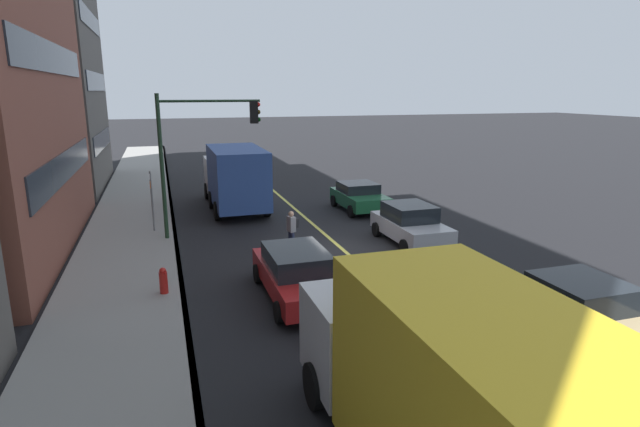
# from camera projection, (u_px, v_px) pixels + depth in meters

# --- Properties ---
(ground) EXTENTS (200.00, 200.00, 0.00)m
(ground) POSITION_uv_depth(u_px,v_px,m) (344.00, 251.00, 19.31)
(ground) COLOR black
(sidewalk_slab) EXTENTS (80.00, 3.74, 0.15)m
(sidewalk_slab) POSITION_uv_depth(u_px,v_px,m) (124.00, 271.00, 16.98)
(sidewalk_slab) COLOR gray
(sidewalk_slab) RESTS_ON ground
(curb_edge) EXTENTS (80.00, 0.16, 0.15)m
(curb_edge) POSITION_uv_depth(u_px,v_px,m) (179.00, 265.00, 17.50)
(curb_edge) COLOR slate
(curb_edge) RESTS_ON ground
(lane_stripe_center) EXTENTS (80.00, 0.16, 0.01)m
(lane_stripe_center) POSITION_uv_depth(u_px,v_px,m) (344.00, 251.00, 19.31)
(lane_stripe_center) COLOR #D8CC4C
(lane_stripe_center) RESTS_ON ground
(car_tan) EXTENTS (3.88, 2.13, 1.60)m
(car_tan) POSITION_uv_depth(u_px,v_px,m) (582.00, 312.00, 12.06)
(car_tan) COLOR tan
(car_tan) RESTS_ON ground
(car_red) EXTENTS (4.61, 1.97, 1.49)m
(car_red) POSITION_uv_depth(u_px,v_px,m) (297.00, 273.00, 14.80)
(car_red) COLOR red
(car_red) RESTS_ON ground
(car_silver) EXTENTS (3.93, 2.00, 1.56)m
(car_silver) POSITION_uv_depth(u_px,v_px,m) (410.00, 224.00, 20.16)
(car_silver) COLOR #A8AAB2
(car_silver) RESTS_ON ground
(car_green) EXTENTS (3.86, 2.10, 1.39)m
(car_green) POSITION_uv_depth(u_px,v_px,m) (359.00, 196.00, 25.71)
(car_green) COLOR #1E6038
(car_green) RESTS_ON ground
(truck_yellow) EXTENTS (6.95, 2.49, 3.43)m
(truck_yellow) POSITION_uv_depth(u_px,v_px,m) (451.00, 398.00, 7.06)
(truck_yellow) COLOR silver
(truck_yellow) RESTS_ON ground
(truck_blue) EXTENTS (7.36, 2.65, 3.22)m
(truck_blue) POSITION_uv_depth(u_px,v_px,m) (235.00, 176.00, 25.79)
(truck_blue) COLOR silver
(truck_blue) RESTS_ON ground
(pedestrian_with_backpack) EXTENTS (0.41, 0.42, 1.56)m
(pedestrian_with_backpack) POSITION_uv_depth(u_px,v_px,m) (292.00, 228.00, 19.11)
(pedestrian_with_backpack) COLOR #262D4C
(pedestrian_with_backpack) RESTS_ON ground
(traffic_light_mast) EXTENTS (0.28, 4.06, 5.87)m
(traffic_light_mast) POSITION_uv_depth(u_px,v_px,m) (200.00, 141.00, 20.01)
(traffic_light_mast) COLOR #1E3823
(traffic_light_mast) RESTS_ON ground
(street_sign_post) EXTENTS (0.60, 0.08, 2.70)m
(street_sign_post) POSITION_uv_depth(u_px,v_px,m) (152.00, 197.00, 21.23)
(street_sign_post) COLOR slate
(street_sign_post) RESTS_ON ground
(fire_hydrant) EXTENTS (0.24, 0.24, 0.94)m
(fire_hydrant) POSITION_uv_depth(u_px,v_px,m) (164.00, 283.00, 14.84)
(fire_hydrant) COLOR red
(fire_hydrant) RESTS_ON ground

